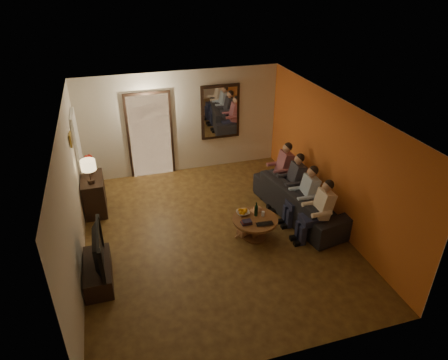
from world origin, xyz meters
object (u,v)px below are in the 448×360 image
object	(u,v)px
person_b	(305,198)
wine_bottle	(256,209)
tv	(94,249)
person_d	(281,172)
bowl	(243,213)
person_c	(293,184)
table_lamp	(89,172)
tv_stand	(98,272)
dresser	(94,194)
coffee_table	(255,228)
dog	(249,221)
sofa	(302,199)
person_a	(320,213)
laptop	(265,225)

from	to	relation	value
person_b	wine_bottle	bearing A→B (deg)	-173.96
tv	wine_bottle	xyz separation A→B (m)	(3.05, 0.48, -0.08)
tv	person_d	size ratio (longest dim) A/B	0.92
tv	bowl	xyz separation A→B (m)	(2.82, 0.60, -0.20)
tv	person_c	world-z (taller)	person_c
person_b	bowl	distance (m)	1.35
table_lamp	bowl	world-z (taller)	table_lamp
tv_stand	person_b	bearing A→B (deg)	8.12
dresser	wine_bottle	bearing A→B (deg)	-31.18
table_lamp	tv_stand	bearing A→B (deg)	-90.00
tv	coffee_table	xyz separation A→B (m)	(3.00, 0.38, -0.46)
person_d	dog	bearing A→B (deg)	-134.98
table_lamp	wine_bottle	world-z (taller)	table_lamp
dresser	sofa	xyz separation A→B (m)	(4.27, -1.43, -0.04)
sofa	person_b	size ratio (longest dim) A/B	2.08
person_a	coffee_table	bearing A→B (deg)	161.91
tv	wine_bottle	world-z (taller)	tv
dresser	person_b	world-z (taller)	person_b
tv	sofa	bearing A→B (deg)	-78.16
person_a	laptop	distance (m)	1.08
coffee_table	laptop	size ratio (longest dim) A/B	2.70
wine_bottle	tv_stand	bearing A→B (deg)	-171.12
tv	laptop	world-z (taller)	tv
coffee_table	table_lamp	bearing A→B (deg)	150.10
person_d	wine_bottle	bearing A→B (deg)	-130.32
person_a	coffee_table	distance (m)	1.29
table_lamp	tv	world-z (taller)	table_lamp
person_b	coffee_table	distance (m)	1.25
person_c	coffee_table	world-z (taller)	person_c
sofa	laptop	bearing A→B (deg)	114.53
dog	person_c	bearing A→B (deg)	5.58
table_lamp	wine_bottle	xyz separation A→B (m)	(3.05, -1.62, -0.47)
person_d	coffee_table	distance (m)	1.88
bowl	sofa	bearing A→B (deg)	11.64
table_lamp	person_c	xyz separation A→B (m)	(4.17, -0.91, -0.47)
person_a	dog	bearing A→B (deg)	154.70
tv	wine_bottle	size ratio (longest dim) A/B	3.57
dresser	person_b	size ratio (longest dim) A/B	0.75
person_b	person_d	xyz separation A→B (m)	(0.00, 1.20, 0.00)
person_a	bowl	world-z (taller)	person_a
table_lamp	coffee_table	xyz separation A→B (m)	(3.00, -1.72, -0.85)
person_b	coffee_table	bearing A→B (deg)	-169.42
coffee_table	bowl	bearing A→B (deg)	129.29
sofa	wine_bottle	distance (m)	1.31
coffee_table	laptop	xyz separation A→B (m)	(0.10, -0.28, 0.24)
tv_stand	wine_bottle	world-z (taller)	wine_bottle
dresser	tv	world-z (taller)	tv
tv_stand	sofa	xyz separation A→B (m)	(4.27, 0.89, 0.18)
person_c	wine_bottle	bearing A→B (deg)	-147.30
table_lamp	person_a	distance (m)	4.69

